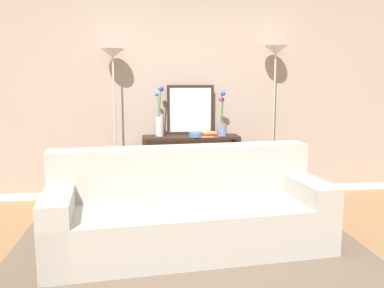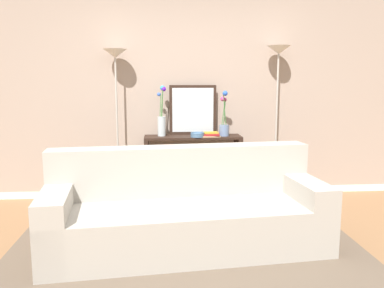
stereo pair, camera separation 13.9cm
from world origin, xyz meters
name	(u,v)px [view 1 (the left image)]	position (x,y,z in m)	size (l,w,h in m)	color
ground_plane	(200,268)	(0.00, 0.00, -0.01)	(16.00, 16.00, 0.02)	#936B47
back_wall	(178,81)	(0.00, 2.11, 1.48)	(12.00, 0.15, 2.97)	white
area_rug	(191,253)	(-0.05, 0.24, 0.01)	(3.14, 1.98, 0.01)	brown
couch	(188,213)	(-0.05, 0.40, 0.31)	(2.50, 1.13, 0.88)	#ADA89E
console_table	(191,157)	(0.13, 1.82, 0.55)	(1.18, 0.34, 0.81)	black
floor_lamp_left	(114,83)	(-0.78, 1.83, 1.45)	(0.28, 0.28, 1.85)	#B7B2A8
floor_lamp_right	(275,80)	(1.18, 1.83, 1.49)	(0.28, 0.28, 1.90)	#B7B2A8
wall_mirror	(190,110)	(0.14, 1.96, 1.12)	(0.58, 0.02, 0.62)	black
vase_tall_flowers	(160,120)	(-0.25, 1.86, 1.02)	(0.11, 0.11, 0.61)	silver
vase_short_flowers	(222,123)	(0.51, 1.79, 0.98)	(0.12, 0.13, 0.55)	#6B84AD
fruit_bowl	(196,135)	(0.18, 1.72, 0.84)	(0.17, 0.17, 0.06)	#4C7093
book_stack	(209,135)	(0.35, 1.72, 0.84)	(0.22, 0.14, 0.06)	tan
book_row_under_console	(168,196)	(-0.16, 1.82, 0.06)	(0.37, 0.18, 0.13)	navy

